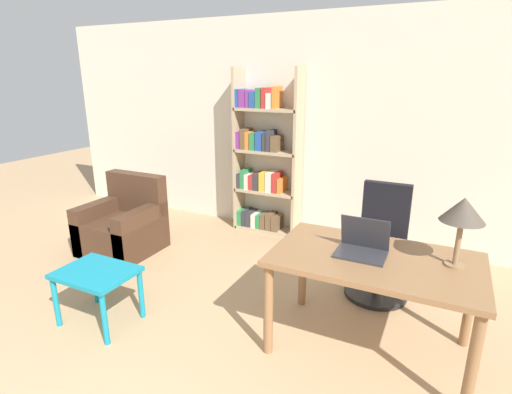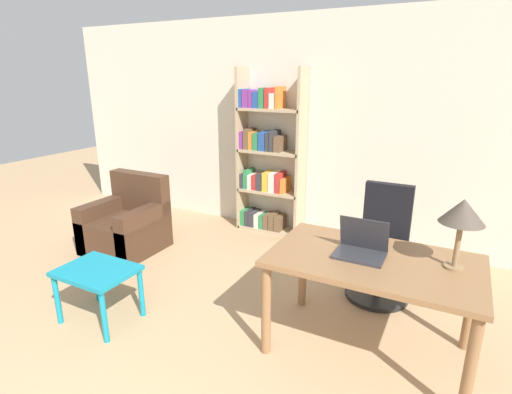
{
  "view_description": "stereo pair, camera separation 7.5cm",
  "coord_description": "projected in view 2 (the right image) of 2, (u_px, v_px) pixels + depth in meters",
  "views": [
    {
      "loc": [
        1.41,
        -0.21,
        2.0
      ],
      "look_at": [
        -0.01,
        2.68,
        1.01
      ],
      "focal_mm": 28.0,
      "sensor_mm": 36.0,
      "label": 1
    },
    {
      "loc": [
        1.48,
        -0.17,
        2.0
      ],
      "look_at": [
        -0.01,
        2.68,
        1.01
      ],
      "focal_mm": 28.0,
      "sensor_mm": 36.0,
      "label": 2
    }
  ],
  "objects": [
    {
      "name": "bookshelf",
      "position": [
        266.0,
        162.0,
        5.12
      ],
      "size": [
        0.86,
        0.28,
        2.09
      ],
      "color": "tan",
      "rests_on": "ground_plane"
    },
    {
      "name": "desk",
      "position": [
        373.0,
        272.0,
        2.84
      ],
      "size": [
        1.44,
        0.86,
        0.76
      ],
      "color": "olive",
      "rests_on": "ground_plane"
    },
    {
      "name": "office_chair",
      "position": [
        382.0,
        250.0,
        3.68
      ],
      "size": [
        0.58,
        0.58,
        1.05
      ],
      "color": "black",
      "rests_on": "ground_plane"
    },
    {
      "name": "wall_back",
      "position": [
        327.0,
        131.0,
        4.83
      ],
      "size": [
        8.0,
        0.06,
        2.7
      ],
      "color": "beige",
      "rests_on": "ground_plane"
    },
    {
      "name": "table_lamp",
      "position": [
        463.0,
        213.0,
        2.56
      ],
      "size": [
        0.28,
        0.28,
        0.48
      ],
      "color": "olive",
      "rests_on": "desk"
    },
    {
      "name": "armchair",
      "position": [
        127.0,
        226.0,
        4.71
      ],
      "size": [
        0.79,
        0.77,
        0.88
      ],
      "color": "#472D1E",
      "rests_on": "ground_plane"
    },
    {
      "name": "laptop",
      "position": [
        361.0,
        247.0,
        2.85
      ],
      "size": [
        0.35,
        0.26,
        0.27
      ],
      "color": "#2D2D33",
      "rests_on": "desk"
    },
    {
      "name": "side_table_blue",
      "position": [
        97.0,
        277.0,
        3.29
      ],
      "size": [
        0.61,
        0.47,
        0.47
      ],
      "color": "teal",
      "rests_on": "ground_plane"
    }
  ]
}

